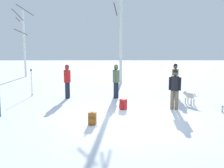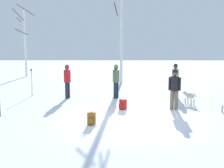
# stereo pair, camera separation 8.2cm
# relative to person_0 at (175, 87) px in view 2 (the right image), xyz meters

# --- Properties ---
(ground_plane) EXTENTS (60.00, 60.00, 0.00)m
(ground_plane) POSITION_rel_person_0_xyz_m (-2.02, -1.54, -0.98)
(ground_plane) COLOR white
(person_0) EXTENTS (0.49, 0.34, 1.72)m
(person_0) POSITION_rel_person_0_xyz_m (0.00, 0.00, 0.00)
(person_0) COLOR #72604C
(person_0) RESTS_ON ground_plane
(person_1) EXTENTS (0.40, 0.40, 1.72)m
(person_1) POSITION_rel_person_0_xyz_m (0.65, 2.85, 0.00)
(person_1) COLOR #72604C
(person_1) RESTS_ON ground_plane
(person_3) EXTENTS (0.34, 0.50, 1.72)m
(person_3) POSITION_rel_person_0_xyz_m (-4.90, 2.30, 0.00)
(person_3) COLOR #1E2338
(person_3) RESTS_ON ground_plane
(person_4) EXTENTS (0.34, 0.46, 1.72)m
(person_4) POSITION_rel_person_0_xyz_m (-2.44, 2.34, 0.00)
(person_4) COLOR #1E2338
(person_4) RESTS_ON ground_plane
(dog) EXTENTS (0.47, 0.82, 0.57)m
(dog) POSITION_rel_person_0_xyz_m (0.90, 0.98, -0.59)
(dog) COLOR beige
(dog) RESTS_ON ground_plane
(ski_poles_0) EXTENTS (0.07, 0.24, 1.43)m
(ski_poles_0) POSITION_rel_person_0_xyz_m (-6.86, 2.84, -0.22)
(ski_poles_0) COLOR #B2B2BC
(ski_poles_0) RESTS_ON ground_plane
(backpack_0) EXTENTS (0.29, 0.32, 0.44)m
(backpack_0) POSITION_rel_person_0_xyz_m (-3.34, -2.17, -0.77)
(backpack_0) COLOR #99591E
(backpack_0) RESTS_ON ground_plane
(backpack_1) EXTENTS (0.34, 0.34, 0.44)m
(backpack_1) POSITION_rel_person_0_xyz_m (-2.17, 0.01, -0.77)
(backpack_1) COLOR red
(backpack_1) RESTS_ON ground_plane
(water_bottle_0) EXTENTS (0.08, 0.08, 0.27)m
(water_bottle_0) POSITION_rel_person_0_xyz_m (1.88, -0.48, -0.85)
(water_bottle_0) COLOR silver
(water_bottle_0) RESTS_ON ground_plane
(birch_tree_0) EXTENTS (1.73, 1.03, 5.58)m
(birch_tree_0) POSITION_rel_person_0_xyz_m (-9.61, 10.73, 1.84)
(birch_tree_0) COLOR white
(birch_tree_0) RESTS_ON ground_plane
(birch_tree_1) EXTENTS (1.49, 1.26, 7.20)m
(birch_tree_1) POSITION_rel_person_0_xyz_m (-2.05, 7.44, 2.83)
(birch_tree_1) COLOR silver
(birch_tree_1) RESTS_ON ground_plane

